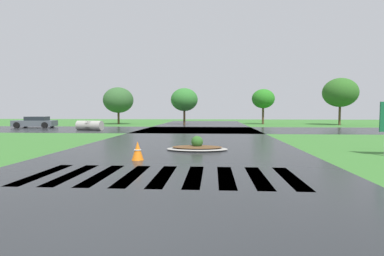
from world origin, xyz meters
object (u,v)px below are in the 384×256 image
object	(u,v)px
traffic_cone	(138,151)
median_island	(197,147)
drainage_pipe_stack	(90,125)
car_blue_compact	(35,122)

from	to	relation	value
traffic_cone	median_island	bearing A→B (deg)	55.49
median_island	drainage_pipe_stack	xyz separation A→B (m)	(-10.97, 13.84, 0.31)
drainage_pipe_stack	traffic_cone	size ratio (longest dim) A/B	3.75
drainage_pipe_stack	traffic_cone	world-z (taller)	drainage_pipe_stack
median_island	traffic_cone	xyz separation A→B (m)	(-2.11, -3.06, 0.21)
car_blue_compact	drainage_pipe_stack	xyz separation A→B (m)	(7.63, -3.71, -0.13)
car_blue_compact	traffic_cone	distance (m)	26.41
car_blue_compact	drainage_pipe_stack	size ratio (longest dim) A/B	1.67
median_island	traffic_cone	size ratio (longest dim) A/B	4.08
median_island	drainage_pipe_stack	size ratio (longest dim) A/B	1.09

